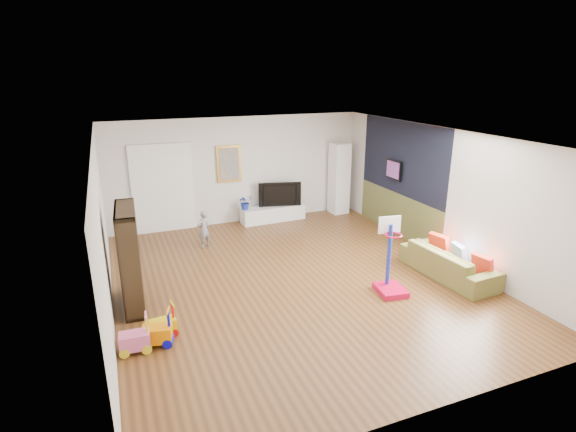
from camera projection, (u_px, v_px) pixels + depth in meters
name	position (u px, v px, depth m)	size (l,w,h in m)	color
floor	(296.00, 280.00, 8.50)	(6.50, 7.50, 0.00)	brown
ceiling	(297.00, 137.00, 7.66)	(6.50, 7.50, 0.00)	white
wall_back	(238.00, 171.00, 11.39)	(6.50, 0.00, 2.70)	beige
wall_front	(434.00, 310.00, 4.78)	(6.50, 0.00, 2.70)	white
wall_left	(103.00, 236.00, 6.92)	(0.00, 7.50, 2.70)	silver
wall_right	(441.00, 194.00, 9.24)	(0.00, 7.50, 2.70)	silver
navy_accent	(402.00, 158.00, 10.32)	(0.01, 3.20, 1.70)	black
olive_wainscot	(397.00, 214.00, 10.73)	(0.01, 3.20, 1.00)	brown
doorway	(163.00, 190.00, 10.77)	(1.45, 0.06, 2.10)	white
painting_back	(229.00, 164.00, 11.20)	(0.62, 0.06, 0.92)	gold
artwork_right	(393.00, 170.00, 10.56)	(0.04, 0.56, 0.46)	#7F3F8C
media_console	(273.00, 214.00, 11.77)	(1.69, 0.42, 0.40)	silver
tall_cabinet	(339.00, 179.00, 12.23)	(0.45, 0.45, 1.93)	white
bookshelf	(130.00, 258.00, 7.33)	(0.31, 1.17, 1.71)	#2F2112
sofa	(449.00, 263.00, 8.55)	(1.95, 0.76, 0.57)	brown
basketball_hoop	(393.00, 257.00, 7.79)	(0.47, 0.58, 1.38)	red
ride_on_yellow	(162.00, 321.00, 6.63)	(0.38, 0.24, 0.51)	#D6B806
ride_on_orange	(157.00, 328.00, 6.40)	(0.41, 0.26, 0.55)	orange
ride_on_pink	(134.00, 335.00, 6.25)	(0.42, 0.26, 0.55)	#DC5E92
child	(204.00, 229.00, 9.94)	(0.31, 0.20, 0.85)	slate
tv	(279.00, 193.00, 11.73)	(1.11, 0.15, 0.64)	black
vase_plant	(245.00, 202.00, 11.38)	(0.36, 0.31, 0.40)	navy
pillow_left	(482.00, 265.00, 8.05)	(0.10, 0.38, 0.38)	#B52616
pillow_center	(459.00, 253.00, 8.57)	(0.10, 0.37, 0.37)	silver
pillow_right	(439.00, 243.00, 9.05)	(0.11, 0.41, 0.41)	red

